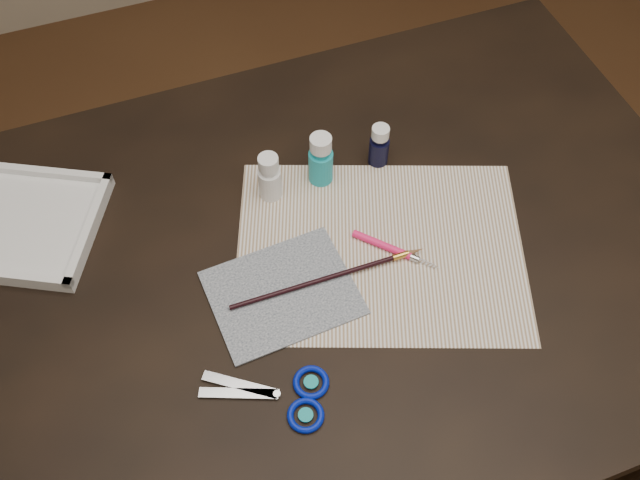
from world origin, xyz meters
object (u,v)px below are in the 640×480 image
object	(u,v)px
canvas	(282,293)
paint_bottle_white	(270,177)
scissors	(264,397)
paper	(380,249)
paint_bottle_cyan	(321,159)
paint_bottle_navy	(379,145)
palette_tray	(28,224)

from	to	relation	value
canvas	paint_bottle_white	distance (m)	0.20
paint_bottle_white	scissors	xyz separation A→B (m)	(-0.12, -0.34, -0.04)
paper	paint_bottle_cyan	bearing A→B (deg)	102.71
paint_bottle_cyan	scissors	xyz separation A→B (m)	(-0.21, -0.34, -0.04)
paper	paint_bottle_navy	xyz separation A→B (m)	(0.07, 0.17, 0.04)
paper	paint_bottle_cyan	size ratio (longest dim) A/B	4.52
canvas	scissors	xyz separation A→B (m)	(-0.08, -0.15, 0.00)
paint_bottle_white	paint_bottle_cyan	world-z (taller)	paint_bottle_cyan
paper	canvas	bearing A→B (deg)	-172.16
paper	paint_bottle_white	world-z (taller)	paint_bottle_white
scissors	palette_tray	world-z (taller)	palette_tray
paint_bottle_cyan	canvas	bearing A→B (deg)	-124.72
paint_bottle_white	paint_bottle_navy	distance (m)	0.20
paint_bottle_cyan	paint_bottle_navy	distance (m)	0.11
canvas	paint_bottle_cyan	bearing A→B (deg)	55.28
palette_tray	scissors	bearing A→B (deg)	-56.93
paint_bottle_white	paint_bottle_navy	world-z (taller)	paint_bottle_white
paper	scissors	xyz separation A→B (m)	(-0.25, -0.17, 0.00)
paper	paint_bottle_navy	bearing A→B (deg)	68.28
paint_bottle_navy	canvas	bearing A→B (deg)	-140.95
canvas	paper	bearing A→B (deg)	7.84
canvas	palette_tray	world-z (taller)	palette_tray
paint_bottle_navy	scissors	bearing A→B (deg)	-132.62
canvas	scissors	bearing A→B (deg)	-117.41
paint_bottle_white	palette_tray	size ratio (longest dim) A/B	0.42
paper	scissors	world-z (taller)	scissors
canvas	paint_bottle_navy	xyz separation A→B (m)	(0.24, 0.19, 0.04)
canvas	palette_tray	size ratio (longest dim) A/B	0.99
paint_bottle_navy	palette_tray	world-z (taller)	paint_bottle_navy
paper	palette_tray	xyz separation A→B (m)	(-0.51, 0.23, 0.01)
paper	paint_bottle_navy	world-z (taller)	paint_bottle_navy
canvas	scissors	distance (m)	0.17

